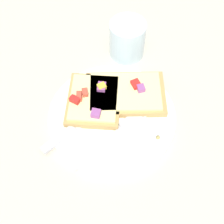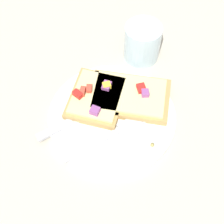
{
  "view_description": "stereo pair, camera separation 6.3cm",
  "coord_description": "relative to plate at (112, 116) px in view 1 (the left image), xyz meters",
  "views": [
    {
      "loc": [
        -0.12,
        -0.31,
        0.56
      ],
      "look_at": [
        0.0,
        0.0,
        0.02
      ],
      "focal_mm": 50.0,
      "sensor_mm": 36.0,
      "label": 1
    },
    {
      "loc": [
        -0.06,
        -0.32,
        0.56
      ],
      "look_at": [
        0.0,
        0.0,
        0.02
      ],
      "focal_mm": 50.0,
      "sensor_mm": 36.0,
      "label": 2
    }
  ],
  "objects": [
    {
      "name": "fork",
      "position": [
        -0.0,
        -0.04,
        0.01
      ],
      "size": [
        0.19,
        0.09,
        0.01
      ],
      "rotation": [
        0.0,
        0.0,
        6.64
      ],
      "color": "#B7B7BC",
      "rests_on": "plate"
    },
    {
      "name": "pizza_slice_main",
      "position": [
        0.04,
        0.03,
        0.02
      ],
      "size": [
        0.19,
        0.16,
        0.03
      ],
      "rotation": [
        0.0,
        0.0,
        5.91
      ],
      "color": "tan",
      "rests_on": "plate"
    },
    {
      "name": "knife",
      "position": [
        -0.07,
        0.0,
        0.01
      ],
      "size": [
        0.2,
        0.08,
        0.01
      ],
      "rotation": [
        0.0,
        0.0,
        6.63
      ],
      "color": "#B7B7BC",
      "rests_on": "plate"
    },
    {
      "name": "plate",
      "position": [
        0.0,
        0.0,
        0.0
      ],
      "size": [
        0.26,
        0.26,
        0.01
      ],
      "color": "white",
      "rests_on": "ground"
    },
    {
      "name": "pizza_slice_corner",
      "position": [
        -0.02,
        0.04,
        0.02
      ],
      "size": [
        0.15,
        0.16,
        0.03
      ],
      "rotation": [
        0.0,
        0.0,
        4.26
      ],
      "color": "tan",
      "rests_on": "plate"
    },
    {
      "name": "ground_plane",
      "position": [
        0.0,
        0.0,
        -0.01
      ],
      "size": [
        4.0,
        4.0,
        0.0
      ],
      "primitive_type": "plane",
      "color": "#BCB29E"
    },
    {
      "name": "drinking_glass",
      "position": [
        0.1,
        0.15,
        0.04
      ],
      "size": [
        0.08,
        0.08,
        0.09
      ],
      "color": "silver",
      "rests_on": "ground"
    },
    {
      "name": "crumb_scatter",
      "position": [
        0.06,
        0.01,
        0.01
      ],
      "size": [
        0.1,
        0.16,
        0.01
      ],
      "color": "#A19250",
      "rests_on": "plate"
    }
  ]
}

